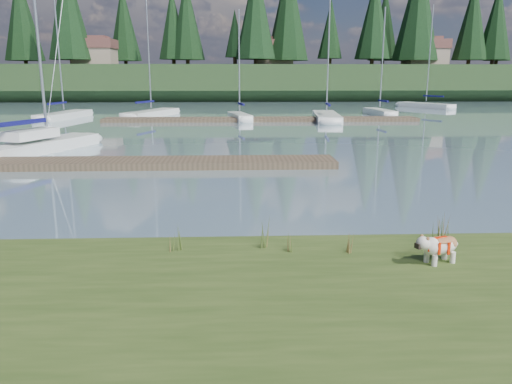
{
  "coord_description": "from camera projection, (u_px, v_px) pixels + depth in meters",
  "views": [
    {
      "loc": [
        -0.16,
        -11.7,
        3.71
      ],
      "look_at": [
        0.3,
        -0.5,
        1.09
      ],
      "focal_mm": 35.0,
      "sensor_mm": 36.0,
      "label": 1
    }
  ],
  "objects": [
    {
      "name": "sailboat_bg_0",
      "position": [
        68.0,
        114.0,
        44.64
      ],
      "size": [
        3.07,
        8.77,
        12.41
      ],
      "rotation": [
        0.0,
        0.0,
        1.41
      ],
      "color": "white",
      "rests_on": "ground"
    },
    {
      "name": "dock_far",
      "position": [
        261.0,
        119.0,
        41.46
      ],
      "size": [
        26.0,
        2.2,
        0.3
      ],
      "primitive_type": "cube",
      "color": "#4C3D2C",
      "rests_on": "ground"
    },
    {
      "name": "bank",
      "position": [
        250.0,
        360.0,
        6.35
      ],
      "size": [
        60.0,
        9.0,
        0.35
      ],
      "primitive_type": "cube",
      "color": "#384B1C",
      "rests_on": "ground"
    },
    {
      "name": "mud_lip",
      "position": [
        244.0,
        250.0,
        10.66
      ],
      "size": [
        60.0,
        0.5,
        0.14
      ],
      "primitive_type": "cube",
      "color": "#33281C",
      "rests_on": "ground"
    },
    {
      "name": "conifer_2",
      "position": [
        68.0,
        8.0,
        74.29
      ],
      "size": [
        6.6,
        6.6,
        16.05
      ],
      "color": "#382619",
      "rests_on": "ridge"
    },
    {
      "name": "bulldog",
      "position": [
        439.0,
        245.0,
        9.11
      ],
      "size": [
        0.93,
        0.58,
        0.55
      ],
      "rotation": [
        0.0,
        0.0,
        3.48
      ],
      "color": "silver",
      "rests_on": "bank"
    },
    {
      "name": "conifer_5",
      "position": [
        331.0,
        29.0,
        78.46
      ],
      "size": [
        3.96,
        3.96,
        10.35
      ],
      "color": "#382619",
      "rests_on": "ridge"
    },
    {
      "name": "weed_1",
      "position": [
        286.0,
        243.0,
        9.76
      ],
      "size": [
        0.17,
        0.14,
        0.41
      ],
      "color": "#475B23",
      "rests_on": "bank"
    },
    {
      "name": "weed_2",
      "position": [
        446.0,
        231.0,
        9.97
      ],
      "size": [
        0.17,
        0.14,
        0.78
      ],
      "color": "#475B23",
      "rests_on": "bank"
    },
    {
      "name": "ground",
      "position": [
        237.0,
        121.0,
        41.42
      ],
      "size": [
        200.0,
        200.0,
        0.0
      ],
      "primitive_type": "plane",
      "color": "#7C99A7",
      "rests_on": "ground"
    },
    {
      "name": "house_2",
      "position": [
        425.0,
        52.0,
        78.9
      ],
      "size": [
        6.3,
        5.3,
        4.65
      ],
      "color": "gray",
      "rests_on": "ridge"
    },
    {
      "name": "ridge",
      "position": [
        236.0,
        83.0,
        82.68
      ],
      "size": [
        200.0,
        20.0,
        5.0
      ],
      "primitive_type": "cube",
      "color": "#1D3118",
      "rests_on": "ground"
    },
    {
      "name": "weed_0",
      "position": [
        263.0,
        235.0,
        9.91
      ],
      "size": [
        0.17,
        0.14,
        0.65
      ],
      "color": "#475B23",
      "rests_on": "bank"
    },
    {
      "name": "weed_4",
      "position": [
        347.0,
        244.0,
        9.62
      ],
      "size": [
        0.17,
        0.14,
        0.45
      ],
      "color": "#475B23",
      "rests_on": "bank"
    },
    {
      "name": "conifer_4",
      "position": [
        256.0,
        10.0,
        73.57
      ],
      "size": [
        6.16,
        6.16,
        15.1
      ],
      "color": "#382619",
      "rests_on": "ridge"
    },
    {
      "name": "sailboat_bg_3",
      "position": [
        326.0,
        116.0,
        43.17
      ],
      "size": [
        2.78,
        9.68,
        13.84
      ],
      "rotation": [
        0.0,
        0.0,
        1.47
      ],
      "color": "white",
      "rests_on": "ground"
    },
    {
      "name": "sailboat_bg_4",
      "position": [
        377.0,
        111.0,
        48.14
      ],
      "size": [
        1.84,
        6.72,
        9.93
      ],
      "rotation": [
        0.0,
        0.0,
        1.65
      ],
      "color": "white",
      "rests_on": "ground"
    },
    {
      "name": "dock_near",
      "position": [
        144.0,
        163.0,
        20.79
      ],
      "size": [
        16.0,
        2.0,
        0.3
      ],
      "primitive_type": "cube",
      "color": "#4C3D2C",
      "rests_on": "ground"
    },
    {
      "name": "conifer_6",
      "position": [
        418.0,
        7.0,
        76.32
      ],
      "size": [
        7.04,
        7.04,
        17.0
      ],
      "color": "#382619",
      "rests_on": "ridge"
    },
    {
      "name": "weed_3",
      "position": [
        175.0,
        240.0,
        9.76
      ],
      "size": [
        0.17,
        0.14,
        0.52
      ],
      "color": "#475B23",
      "rests_on": "bank"
    },
    {
      "name": "conifer_7",
      "position": [
        496.0,
        21.0,
        80.21
      ],
      "size": [
        5.28,
        5.28,
        13.2
      ],
      "color": "#382619",
      "rests_on": "ridge"
    },
    {
      "name": "house_1",
      "position": [
        273.0,
        52.0,
        79.88
      ],
      "size": [
        6.3,
        5.3,
        4.65
      ],
      "color": "gray",
      "rests_on": "ridge"
    },
    {
      "name": "house_0",
      "position": [
        95.0,
        52.0,
        77.78
      ],
      "size": [
        6.3,
        5.3,
        4.65
      ],
      "color": "gray",
      "rests_on": "ridge"
    },
    {
      "name": "sailboat_bg_1",
      "position": [
        156.0,
        112.0,
        46.81
      ],
      "size": [
        4.71,
        9.11,
        13.36
      ],
      "rotation": [
        0.0,
        0.0,
        1.23
      ],
      "color": "white",
      "rests_on": "ground"
    },
    {
      "name": "sailboat_bg_2",
      "position": [
        238.0,
        116.0,
        42.83
      ],
      "size": [
        2.26,
        6.0,
        9.08
      ],
      "rotation": [
        0.0,
        0.0,
        1.76
      ],
      "color": "white",
      "rests_on": "ground"
    },
    {
      "name": "sailboat_main",
      "position": [
        47.0,
        142.0,
        25.13
      ],
      "size": [
        4.59,
        8.49,
        12.21
      ],
      "rotation": [
        0.0,
        0.0,
        1.2
      ],
      "color": "white",
      "rests_on": "ground"
    },
    {
      "name": "weed_5",
      "position": [
        436.0,
        233.0,
        10.0
      ],
      "size": [
        0.17,
        0.14,
        0.68
      ],
      "color": "#475B23",
      "rests_on": "bank"
    },
    {
      "name": "conifer_3",
      "position": [
        173.0,
        24.0,
        79.2
      ],
      "size": [
        4.84,
        4.84,
        12.25
      ],
      "color": "#382619",
      "rests_on": "ridge"
    },
    {
      "name": "sailboat_bg_5",
      "position": [
        421.0,
        105.0,
        58.94
      ],
      "size": [
        5.31,
        7.89,
        11.6
      ],
      "rotation": [
        0.0,
        0.0,
        2.07
      ],
      "color": "white",
      "rests_on": "ground"
    }
  ]
}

